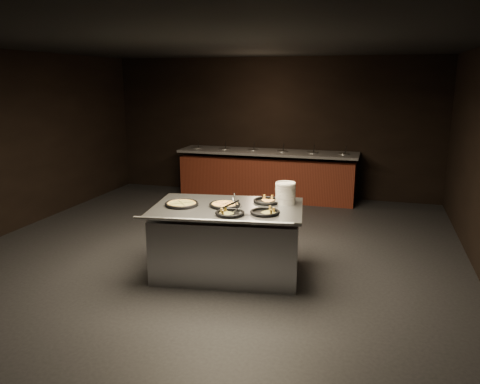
{
  "coord_description": "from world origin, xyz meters",
  "views": [
    {
      "loc": [
        2.16,
        -5.77,
        2.43
      ],
      "look_at": [
        0.38,
        0.3,
        0.91
      ],
      "focal_mm": 35.0,
      "sensor_mm": 36.0,
      "label": 1
    }
  ],
  "objects_px": {
    "plate_stack": "(285,193)",
    "pan_veggie_whole": "(182,204)",
    "pan_cheese_whole": "(225,205)",
    "serving_counter": "(228,241)"
  },
  "relations": [
    {
      "from": "plate_stack",
      "to": "pan_veggie_whole",
      "type": "bearing_deg",
      "value": -159.19
    },
    {
      "from": "plate_stack",
      "to": "pan_veggie_whole",
      "type": "relative_size",
      "value": 0.63
    },
    {
      "from": "plate_stack",
      "to": "pan_cheese_whole",
      "type": "distance_m",
      "value": 0.79
    },
    {
      "from": "plate_stack",
      "to": "pan_veggie_whole",
      "type": "distance_m",
      "value": 1.33
    },
    {
      "from": "pan_veggie_whole",
      "to": "plate_stack",
      "type": "bearing_deg",
      "value": 20.81
    },
    {
      "from": "serving_counter",
      "to": "pan_veggie_whole",
      "type": "xyz_separation_m",
      "value": [
        -0.57,
        -0.11,
        0.48
      ]
    },
    {
      "from": "pan_cheese_whole",
      "to": "plate_stack",
      "type": "bearing_deg",
      "value": 26.59
    },
    {
      "from": "serving_counter",
      "to": "plate_stack",
      "type": "distance_m",
      "value": 0.96
    },
    {
      "from": "pan_veggie_whole",
      "to": "serving_counter",
      "type": "bearing_deg",
      "value": 11.28
    },
    {
      "from": "serving_counter",
      "to": "pan_veggie_whole",
      "type": "distance_m",
      "value": 0.76
    }
  ]
}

